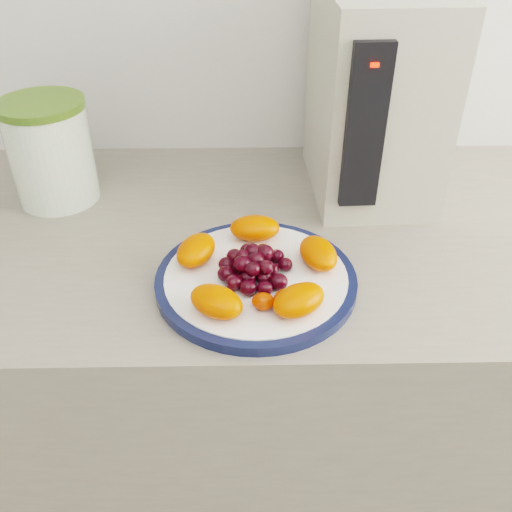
{
  "coord_description": "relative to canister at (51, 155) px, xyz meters",
  "views": [
    {
      "loc": [
        0.07,
        0.43,
        1.41
      ],
      "look_at": [
        0.08,
        1.05,
        0.95
      ],
      "focal_mm": 40.0,
      "sensor_mm": 36.0,
      "label": 1
    }
  ],
  "objects": [
    {
      "name": "appliance_panel",
      "position": [
        0.5,
        -0.11,
        0.09
      ],
      "size": [
        0.06,
        0.02,
        0.25
      ],
      "primitive_type": "cube",
      "rotation": [
        0.0,
        0.0,
        0.04
      ],
      "color": "black",
      "rests_on": "appliance_body"
    },
    {
      "name": "plate_rim",
      "position": [
        0.34,
        -0.25,
        -0.07
      ],
      "size": [
        0.28,
        0.28,
        0.01
      ],
      "primitive_type": "cylinder",
      "color": "#11193E",
      "rests_on": "counter"
    },
    {
      "name": "appliance_body",
      "position": [
        0.54,
        0.03,
        0.09
      ],
      "size": [
        0.2,
        0.27,
        0.33
      ],
      "primitive_type": "cube",
      "rotation": [
        0.0,
        0.0,
        0.04
      ],
      "color": "#B4B19D",
      "rests_on": "counter"
    },
    {
      "name": "counter",
      "position": [
        0.26,
        -0.1,
        -0.53
      ],
      "size": [
        3.5,
        0.6,
        0.9
      ],
      "primitive_type": "cube",
      "color": "gray",
      "rests_on": "floor"
    },
    {
      "name": "plate_face",
      "position": [
        0.34,
        -0.25,
        -0.07
      ],
      "size": [
        0.26,
        0.26,
        0.02
      ],
      "primitive_type": "cylinder",
      "color": "white",
      "rests_on": "counter"
    },
    {
      "name": "canister_lid",
      "position": [
        0.0,
        0.0,
        0.09
      ],
      "size": [
        0.15,
        0.15,
        0.01
      ],
      "primitive_type": "cylinder",
      "rotation": [
        0.0,
        0.0,
        0.07
      ],
      "color": "#486920",
      "rests_on": "canister"
    },
    {
      "name": "appliance_led",
      "position": [
        0.5,
        -0.12,
        0.19
      ],
      "size": [
        0.01,
        0.01,
        0.01
      ],
      "primitive_type": "cube",
      "rotation": [
        0.0,
        0.0,
        0.04
      ],
      "color": "#FF0C05",
      "rests_on": "appliance_panel"
    },
    {
      "name": "fruit_plate",
      "position": [
        0.34,
        -0.25,
        -0.05
      ],
      "size": [
        0.24,
        0.23,
        0.04
      ],
      "color": "#FF3E00",
      "rests_on": "plate_face"
    },
    {
      "name": "canister",
      "position": [
        0.0,
        0.0,
        0.0
      ],
      "size": [
        0.15,
        0.15,
        0.16
      ],
      "primitive_type": "cylinder",
      "rotation": [
        0.0,
        0.0,
        0.07
      ],
      "color": "#3B6E1F",
      "rests_on": "counter"
    },
    {
      "name": "cabinet_face",
      "position": [
        0.26,
        -0.1,
        -0.56
      ],
      "size": [
        3.48,
        0.58,
        0.84
      ],
      "primitive_type": "cube",
      "color": "#987D50",
      "rests_on": "floor"
    }
  ]
}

